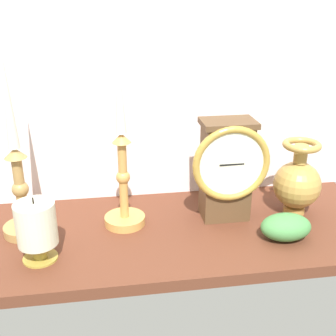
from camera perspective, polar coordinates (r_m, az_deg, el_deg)
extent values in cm
cube|color=#5B2F1E|center=(93.15, -1.59, -8.78)|extent=(100.00, 36.00, 2.40)
cube|color=white|center=(99.26, -3.19, 13.93)|extent=(120.00, 2.00, 65.00)
cube|color=brown|center=(94.12, 7.64, -0.61)|extent=(10.14, 6.91, 21.10)
cube|color=brown|center=(90.42, 8.00, 5.91)|extent=(11.36, 7.74, 1.20)
torus|color=#B8923B|center=(89.41, 8.43, 0.49)|extent=(16.46, 1.50, 16.46)
cylinder|color=white|center=(89.32, 8.45, 0.46)|extent=(13.77, 0.40, 13.77)
cube|color=black|center=(89.06, 8.50, 0.39)|extent=(5.25, 0.69, 0.30)
cylinder|color=tan|center=(94.74, -5.72, -6.86)|extent=(8.79, 8.79, 1.80)
cylinder|color=tan|center=(90.59, -5.95, -1.69)|extent=(1.85, 1.85, 16.86)
sphere|color=tan|center=(90.25, -5.97, -1.20)|extent=(2.96, 2.96, 2.96)
cone|color=tan|center=(87.21, -6.19, 3.98)|extent=(3.89, 3.89, 2.00)
cone|color=white|center=(84.68, -6.47, 10.27)|extent=(2.26, 2.26, 17.56)
cylinder|color=#A88248|center=(95.76, -18.28, -7.64)|extent=(9.03, 9.03, 1.80)
cylinder|color=#A88248|center=(92.02, -18.91, -3.08)|extent=(2.10, 2.10, 15.03)
sphere|color=#A88248|center=(91.72, -18.96, -2.65)|extent=(3.36, 3.36, 3.36)
cone|color=#A88248|center=(88.90, -19.58, 1.89)|extent=(4.40, 4.40, 2.00)
cone|color=silver|center=(85.83, -20.57, 9.15)|extent=(2.31, 2.31, 21.14)
cylinder|color=#B68E44|center=(103.11, 16.33, -5.23)|extent=(4.75, 4.75, 1.60)
sphere|color=#B68E44|center=(100.55, 16.70, -2.15)|extent=(10.56, 10.56, 10.56)
cylinder|color=#B68E44|center=(97.86, 17.17, 1.78)|extent=(2.96, 2.96, 4.16)
torus|color=#B68E44|center=(97.19, 17.31, 2.93)|extent=(8.28, 8.28, 1.49)
cylinder|color=#AB953A|center=(85.97, -16.61, -10.59)|extent=(2.62, 2.62, 3.04)
cylinder|color=#AB953A|center=(86.57, -16.53, -11.21)|extent=(6.55, 6.55, 0.80)
cylinder|color=#AB953A|center=(85.18, -16.73, -9.72)|extent=(5.90, 5.90, 0.60)
cylinder|color=beige|center=(82.95, -17.07, -7.07)|extent=(7.44, 7.44, 8.22)
cylinder|color=black|center=(80.83, -17.44, -4.15)|extent=(0.30, 0.30, 1.20)
ellipsoid|color=#478946|center=(91.25, 15.32, -7.53)|extent=(10.43, 7.30, 5.39)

